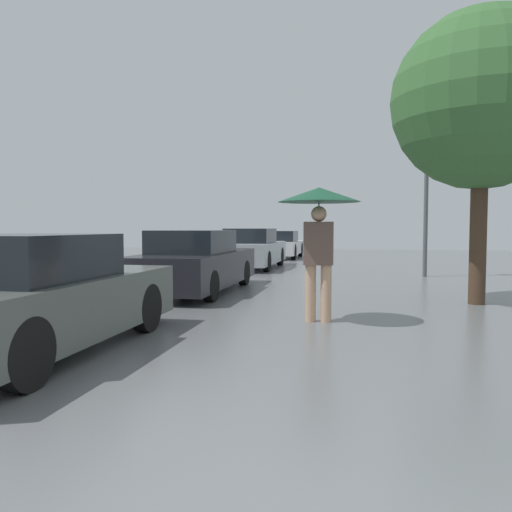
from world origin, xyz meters
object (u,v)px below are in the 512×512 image
Objects in this scene: tree at (482,101)px; parked_car_nearest at (32,298)px; parked_car_second at (196,263)px; parked_car_farthest at (280,245)px; pedestrian at (319,213)px; street_lamp at (427,158)px; parked_car_third at (252,249)px.

parked_car_nearest is at bearing -140.18° from tree.
parked_car_second is 6.30m from tree.
parked_car_farthest is 14.25m from tree.
pedestrian is 7.89m from street_lamp.
parked_car_third is (-0.00, 11.67, 0.02)m from parked_car_nearest.
parked_car_farthest is at bearing 124.33° from street_lamp.
street_lamp is at bearing -19.66° from parked_car_third.
tree is (5.61, 4.68, 2.99)m from parked_car_nearest.
parked_car_third reaches higher than parked_car_farthest.
parked_car_nearest is 5.36m from parked_car_second.
tree reaches higher than parked_car_farthest.
pedestrian is 0.38× the size of tree.
street_lamp is at bearing 71.76° from pedestrian.
parked_car_farthest is (-0.01, 12.11, -0.03)m from parked_car_second.
parked_car_nearest is 0.90× the size of parked_car_third.
pedestrian is at bearing 39.51° from parked_car_nearest.
parked_car_farthest is at bearing 100.75° from pedestrian.
street_lamp reaches higher than parked_car_nearest.
street_lamp is (5.26, 4.40, 2.67)m from parked_car_second.
parked_car_farthest is at bearing 89.07° from parked_car_third.
pedestrian is 3.94m from parked_car_nearest.
parked_car_third is 0.85× the size of tree.
parked_car_third is at bearing 90.96° from parked_car_second.
parked_car_second is (-2.84, 2.93, -0.98)m from pedestrian.
parked_car_third is at bearing 128.76° from tree.
parked_car_third reaches higher than parked_car_second.
parked_car_farthest is 0.80× the size of tree.
street_lamp is (2.41, 7.32, 1.69)m from pedestrian.
pedestrian is 0.44× the size of parked_car_second.
parked_car_nearest is 0.96× the size of parked_car_farthest.
parked_car_nearest is 11.67m from parked_car_third.
street_lamp is (5.27, -7.71, 2.71)m from parked_car_farthest.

